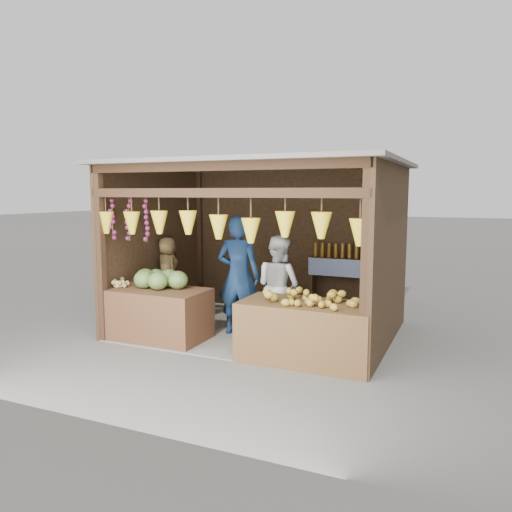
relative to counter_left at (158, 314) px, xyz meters
The scene contains 12 objects.
ground 1.67m from the counter_left, 40.20° to the left, with size 80.00×80.00×0.00m, color #514F49.
stall_structure 2.03m from the counter_left, 39.80° to the left, with size 4.30×3.30×2.66m.
back_shelf 3.30m from the counter_left, 45.52° to the left, with size 1.25×0.32×1.32m.
counter_left is the anchor object (origin of this frame).
counter_right 2.37m from the counter_left, ahead, with size 1.75×0.85×0.78m, color #4D3219.
stool 1.17m from the counter_left, 115.89° to the left, with size 0.35×0.35×0.33m, color black.
man_standing 1.35m from the counter_left, 34.54° to the left, with size 0.68×0.45×1.86m, color #112543.
woman_standing 1.87m from the counter_left, 27.73° to the left, with size 0.76×0.59×1.57m, color beige.
vendor_seated 1.25m from the counter_left, 115.89° to the left, with size 0.55×0.36×1.12m, color brown.
melon_pile 0.55m from the counter_left, 107.54° to the left, with size 1.00×0.50×0.32m, color #214913, non-canonical shape.
tanfruit_pile 0.76m from the counter_left, behind, with size 0.34×0.40×0.13m, color tan, non-canonical shape.
mango_pile 2.43m from the counter_left, ahead, with size 1.40×0.64×0.22m, color #C5621A, non-canonical shape.
Camera 1 is at (3.07, -7.16, 2.21)m, focal length 35.00 mm.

